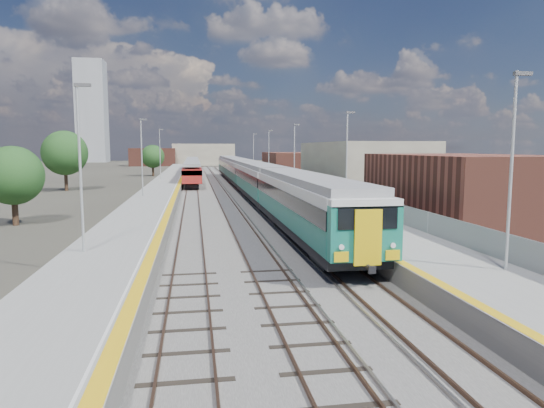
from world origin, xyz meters
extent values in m
plane|color=#47443A|center=(0.00, 50.00, 0.00)|extent=(320.00, 320.00, 0.00)
cube|color=#565451|center=(-2.25, 52.50, 0.03)|extent=(10.50, 155.00, 0.06)
cube|color=#4C3323|center=(0.78, 55.00, 0.11)|extent=(0.07, 160.00, 0.14)
cube|color=#4C3323|center=(2.22, 55.00, 0.11)|extent=(0.07, 160.00, 0.14)
cube|color=#4C3323|center=(-2.72, 55.00, 0.11)|extent=(0.07, 160.00, 0.14)
cube|color=#4C3323|center=(-1.28, 55.00, 0.11)|extent=(0.07, 160.00, 0.14)
cube|color=#4C3323|center=(-6.22, 55.00, 0.11)|extent=(0.07, 160.00, 0.14)
cube|color=#4C3323|center=(-4.78, 55.00, 0.11)|extent=(0.07, 160.00, 0.14)
cube|color=gray|center=(0.45, 55.00, 0.10)|extent=(0.08, 160.00, 0.10)
cube|color=gray|center=(-0.95, 55.00, 0.10)|extent=(0.08, 160.00, 0.10)
cube|color=black|center=(-2.00, -5.00, 0.04)|extent=(2.40, 0.22, 0.07)
cube|color=slate|center=(5.25, 52.50, 0.50)|extent=(4.70, 155.00, 1.00)
cube|color=gray|center=(5.25, 52.50, 1.00)|extent=(4.70, 155.00, 0.03)
cube|color=gold|center=(3.15, 52.50, 1.02)|extent=(0.40, 155.00, 0.01)
cube|color=gray|center=(7.45, 52.50, 1.60)|extent=(0.06, 155.00, 1.20)
cylinder|color=#9EA0A3|center=(6.60, 2.00, 4.77)|extent=(0.12, 0.12, 7.50)
cube|color=#4C4C4F|center=(6.85, 2.00, 8.42)|extent=(0.70, 0.18, 0.14)
cylinder|color=#9EA0A3|center=(6.60, 22.00, 4.77)|extent=(0.12, 0.12, 7.50)
cube|color=#4C4C4F|center=(6.85, 22.00, 8.42)|extent=(0.70, 0.18, 0.14)
cylinder|color=#9EA0A3|center=(6.60, 42.00, 4.77)|extent=(0.12, 0.12, 7.50)
cube|color=#4C4C4F|center=(6.85, 42.00, 8.42)|extent=(0.70, 0.18, 0.14)
cylinder|color=#9EA0A3|center=(6.60, 62.00, 4.77)|extent=(0.12, 0.12, 7.50)
cube|color=#4C4C4F|center=(6.85, 62.00, 8.42)|extent=(0.70, 0.18, 0.14)
cylinder|color=#9EA0A3|center=(6.60, 82.00, 4.77)|extent=(0.12, 0.12, 7.50)
cube|color=#4C4C4F|center=(6.85, 82.00, 8.42)|extent=(0.70, 0.18, 0.14)
cube|color=slate|center=(-9.05, 52.50, 0.50)|extent=(4.30, 155.00, 1.00)
cube|color=gray|center=(-9.05, 52.50, 1.00)|extent=(4.30, 155.00, 0.03)
cube|color=gold|center=(-7.15, 52.50, 1.02)|extent=(0.45, 155.00, 0.01)
cube|color=silver|center=(-7.50, 52.50, 1.03)|extent=(0.08, 155.00, 0.01)
cylinder|color=#9EA0A3|center=(-10.20, 8.00, 4.77)|extent=(0.12, 0.12, 7.50)
cube|color=#4C4C4F|center=(-9.95, 8.00, 8.42)|extent=(0.70, 0.18, 0.14)
cylinder|color=#9EA0A3|center=(-10.20, 34.00, 4.77)|extent=(0.12, 0.12, 7.50)
cube|color=#4C4C4F|center=(-9.95, 34.00, 8.42)|extent=(0.70, 0.18, 0.14)
cylinder|color=#9EA0A3|center=(-10.20, 60.00, 4.77)|extent=(0.12, 0.12, 7.50)
cube|color=#4C4C4F|center=(-9.95, 60.00, 8.42)|extent=(0.70, 0.18, 0.14)
cube|color=brown|center=(14.00, 18.00, 2.60)|extent=(9.00, 16.00, 5.20)
cube|color=gray|center=(16.00, 45.00, 3.20)|extent=(11.00, 22.00, 6.40)
cube|color=brown|center=(13.00, 78.00, 2.40)|extent=(8.00, 18.00, 4.80)
cube|color=gray|center=(-2.00, 150.00, 3.50)|extent=(20.00, 14.00, 7.00)
cube|color=brown|center=(-18.00, 145.00, 2.80)|extent=(14.00, 12.00, 5.60)
cube|color=gray|center=(-45.00, 190.00, 20.00)|extent=(11.00, 11.00, 40.00)
cube|color=black|center=(1.50, 14.36, 0.94)|extent=(2.90, 20.77, 0.49)
cube|color=#136560|center=(1.50, 14.36, 1.79)|extent=(3.00, 20.77, 1.21)
cube|color=black|center=(1.50, 14.36, 2.75)|extent=(3.07, 20.77, 0.83)
cube|color=silver|center=(1.50, 14.36, 3.41)|extent=(3.00, 20.77, 0.51)
cube|color=gray|center=(1.50, 14.36, 3.86)|extent=(2.66, 20.77, 0.43)
cube|color=black|center=(1.50, 35.64, 0.94)|extent=(2.90, 20.77, 0.49)
cube|color=#136560|center=(1.50, 35.64, 1.79)|extent=(3.00, 20.77, 1.21)
cube|color=black|center=(1.50, 35.64, 2.75)|extent=(3.07, 20.77, 0.83)
cube|color=silver|center=(1.50, 35.64, 3.41)|extent=(3.00, 20.77, 0.51)
cube|color=gray|center=(1.50, 35.64, 3.86)|extent=(2.66, 20.77, 0.43)
cube|color=black|center=(1.50, 56.91, 0.94)|extent=(2.90, 20.77, 0.49)
cube|color=#136560|center=(1.50, 56.91, 1.79)|extent=(3.00, 20.77, 1.21)
cube|color=black|center=(1.50, 56.91, 2.75)|extent=(3.07, 20.77, 0.83)
cube|color=silver|center=(1.50, 56.91, 3.41)|extent=(3.00, 20.77, 0.51)
cube|color=gray|center=(1.50, 56.91, 3.86)|extent=(2.66, 20.77, 0.43)
cube|color=black|center=(1.50, 78.18, 0.94)|extent=(2.90, 20.77, 0.49)
cube|color=#136560|center=(1.50, 78.18, 1.79)|extent=(3.00, 20.77, 1.21)
cube|color=black|center=(1.50, 78.18, 2.75)|extent=(3.07, 20.77, 0.83)
cube|color=silver|center=(1.50, 78.18, 3.41)|extent=(3.00, 20.77, 0.51)
cube|color=gray|center=(1.50, 78.18, 3.86)|extent=(2.66, 20.77, 0.43)
cube|color=#136560|center=(1.50, 3.71, 2.29)|extent=(2.98, 0.64, 2.24)
cube|color=black|center=(1.50, 3.38, 2.93)|extent=(2.45, 0.06, 0.85)
cube|color=gold|center=(1.50, 3.31, 2.18)|extent=(1.12, 0.11, 2.24)
cube|color=black|center=(-5.50, 58.59, 0.45)|extent=(1.80, 15.31, 0.63)
cube|color=#9B2913|center=(-5.50, 58.59, 1.94)|extent=(2.65, 18.01, 1.90)
cube|color=black|center=(-5.50, 58.59, 2.42)|extent=(2.71, 18.01, 0.66)
cube|color=gray|center=(-5.50, 58.59, 3.37)|extent=(2.37, 18.01, 0.38)
cube|color=black|center=(-5.50, 77.10, 0.45)|extent=(1.80, 15.31, 0.63)
cube|color=#9B2913|center=(-5.50, 77.10, 1.94)|extent=(2.65, 18.01, 1.90)
cube|color=black|center=(-5.50, 77.10, 2.42)|extent=(2.71, 18.01, 0.66)
cube|color=gray|center=(-5.50, 77.10, 3.37)|extent=(2.37, 18.01, 0.38)
cube|color=black|center=(-5.50, 95.62, 0.45)|extent=(1.80, 15.31, 0.63)
cube|color=#9B2913|center=(-5.50, 95.62, 1.94)|extent=(2.65, 18.01, 1.90)
cube|color=black|center=(-5.50, 95.62, 2.42)|extent=(2.71, 18.01, 0.66)
cube|color=gray|center=(-5.50, 95.62, 3.37)|extent=(2.37, 18.01, 0.38)
cylinder|color=#382619|center=(-18.27, 23.28, 1.02)|extent=(0.44, 0.44, 2.04)
sphere|color=#1E461B|center=(-18.27, 23.28, 3.69)|extent=(4.31, 4.31, 4.31)
cylinder|color=#382619|center=(-22.01, 53.11, 1.39)|extent=(0.44, 0.44, 2.78)
sphere|color=#1E461B|center=(-22.01, 53.11, 5.02)|extent=(5.87, 5.87, 5.87)
cylinder|color=#382619|center=(-13.41, 86.16, 1.10)|extent=(0.44, 0.44, 2.20)
sphere|color=#1E461B|center=(-13.41, 86.16, 3.98)|extent=(4.65, 4.65, 4.65)
cylinder|color=#382619|center=(19.38, 72.45, 1.08)|extent=(0.44, 0.44, 2.17)
sphere|color=#1E461B|center=(19.38, 72.45, 3.91)|extent=(4.57, 4.57, 4.57)
camera|label=1|loc=(-5.21, -14.60, 5.69)|focal=32.00mm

